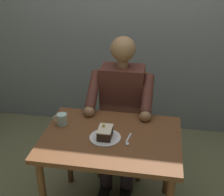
{
  "coord_description": "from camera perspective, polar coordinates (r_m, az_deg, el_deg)",
  "views": [
    {
      "loc": [
        -0.31,
        1.75,
        1.92
      ],
      "look_at": [
        0.01,
        -0.1,
        0.98
      ],
      "focal_mm": 48.61,
      "sensor_mm": 36.0,
      "label": 1
    }
  ],
  "objects": [
    {
      "name": "cake_slice",
      "position": [
        2.09,
        -1.31,
        -6.52
      ],
      "size": [
        0.09,
        0.13,
        0.09
      ],
      "color": "#302119",
      "rests_on": "dessert_plate"
    },
    {
      "name": "dessert_spoon",
      "position": [
        2.09,
        3.01,
        -8.07
      ],
      "size": [
        0.03,
        0.14,
        0.01
      ],
      "color": "silver",
      "rests_on": "dining_table"
    },
    {
      "name": "chair",
      "position": [
        2.8,
        2.14,
        -3.59
      ],
      "size": [
        0.42,
        0.42,
        0.92
      ],
      "color": "brown",
      "rests_on": "ground"
    },
    {
      "name": "seated_person",
      "position": [
        2.57,
        1.69,
        -2.25
      ],
      "size": [
        0.53,
        0.58,
        1.29
      ],
      "color": "#552A22",
      "rests_on": "ground"
    },
    {
      "name": "dessert_plate",
      "position": [
        2.12,
        -1.3,
        -7.45
      ],
      "size": [
        0.22,
        0.22,
        0.01
      ],
      "primitive_type": "cylinder",
      "color": "white",
      "rests_on": "dining_table"
    },
    {
      "name": "dining_table",
      "position": [
        2.19,
        -0.16,
        -9.33
      ],
      "size": [
        0.97,
        0.71,
        0.73
      ],
      "color": "brown",
      "rests_on": "ground"
    },
    {
      "name": "coffee_cup",
      "position": [
        2.28,
        -9.41,
        -3.95
      ],
      "size": [
        0.11,
        0.08,
        0.09
      ],
      "color": "silver",
      "rests_on": "dining_table"
    }
  ]
}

